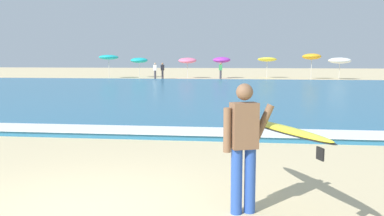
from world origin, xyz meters
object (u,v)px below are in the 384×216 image
object	(u,v)px
beachgoer_near_row_right	(155,70)
beach_umbrella_2	(187,60)
beach_umbrella_4	(267,59)
beach_umbrella_5	(312,57)
beach_umbrella_3	(222,60)
beachgoer_near_row_mid	(221,70)
surfer_with_board	(260,136)
beachgoer_near_row_left	(163,70)
beach_umbrella_1	(139,60)
beach_umbrella_0	(109,57)
beach_umbrella_6	(340,61)

from	to	relation	value
beachgoer_near_row_right	beach_umbrella_2	bearing A→B (deg)	39.52
beach_umbrella_4	beach_umbrella_5	size ratio (longest dim) A/B	0.87
beach_umbrella_2	beach_umbrella_4	distance (m)	8.10
beach_umbrella_3	beachgoer_near_row_mid	distance (m)	1.51
surfer_with_board	beach_umbrella_4	bearing A→B (deg)	87.06
beach_umbrella_4	beach_umbrella_5	distance (m)	4.50
beachgoer_near_row_left	beachgoer_near_row_mid	xyz separation A→B (m)	(5.61, 0.99, 0.00)
beach_umbrella_1	beach_umbrella_3	size ratio (longest dim) A/B	0.96
beach_umbrella_3	beachgoer_near_row_right	bearing A→B (deg)	-156.26
beach_umbrella_1	beach_umbrella_3	xyz separation A→B (m)	(8.69, -0.73, 0.05)
beachgoer_near_row_left	beachgoer_near_row_mid	world-z (taller)	same
beach_umbrella_4	beachgoer_near_row_mid	size ratio (longest dim) A/B	1.38
beach_umbrella_3	beachgoer_near_row_mid	xyz separation A→B (m)	(-0.03, -1.14, -1.00)
beach_umbrella_2	beach_umbrella_0	bearing A→B (deg)	-173.76
surfer_with_board	beach_umbrella_3	bearing A→B (deg)	94.01
surfer_with_board	beach_umbrella_2	bearing A→B (deg)	99.31
beach_umbrella_2	beachgoer_near_row_left	distance (m)	2.96
surfer_with_board	beach_umbrella_6	bearing A→B (deg)	76.52
surfer_with_board	beachgoer_near_row_left	bearing A→B (deg)	103.24
beachgoer_near_row_left	beachgoer_near_row_mid	size ratio (longest dim) A/B	1.00
beach_umbrella_6	beach_umbrella_0	bearing A→B (deg)	179.98
beach_umbrella_0	beach_umbrella_4	distance (m)	16.05
surfer_with_board	beach_umbrella_0	xyz separation A→B (m)	(-13.93, 35.89, 1.08)
beach_umbrella_2	beach_umbrella_4	xyz separation A→B (m)	(7.98, 1.37, 0.10)
beach_umbrella_4	beachgoer_near_row_mid	world-z (taller)	beach_umbrella_4
beach_umbrella_4	beach_umbrella_5	xyz separation A→B (m)	(4.12, -1.79, 0.28)
beach_umbrella_0	beach_umbrella_2	distance (m)	7.96
beach_umbrella_2	beach_umbrella_6	world-z (taller)	beach_umbrella_2
beach_umbrella_1	beachgoer_near_row_right	size ratio (longest dim) A/B	1.32
surfer_with_board	beach_umbrella_3	world-z (taller)	beach_umbrella_3
beachgoer_near_row_mid	beach_umbrella_1	bearing A→B (deg)	167.84
beachgoer_near_row_left	surfer_with_board	bearing A→B (deg)	-76.76
beach_umbrella_2	beachgoer_near_row_left	bearing A→B (deg)	-142.35
beach_umbrella_2	beachgoer_near_row_right	world-z (taller)	beach_umbrella_2
beach_umbrella_4	beach_umbrella_2	bearing A→B (deg)	-170.27
beach_umbrella_3	beachgoer_near_row_left	world-z (taller)	beach_umbrella_3
surfer_with_board	beachgoer_near_row_left	size ratio (longest dim) A/B	1.68
surfer_with_board	beach_umbrella_1	size ratio (longest dim) A/B	1.27
beach_umbrella_6	beachgoer_near_row_left	size ratio (longest dim) A/B	1.33
beach_umbrella_1	beach_umbrella_5	world-z (taller)	beach_umbrella_5
surfer_with_board	beach_umbrella_0	bearing A→B (deg)	111.21
beach_umbrella_6	beachgoer_near_row_right	size ratio (longest dim) A/B	1.33
beachgoer_near_row_mid	beach_umbrella_6	bearing A→B (deg)	-0.77
beach_umbrella_4	beachgoer_near_row_left	size ratio (longest dim) A/B	1.38
beachgoer_near_row_left	beach_umbrella_6	bearing A→B (deg)	2.86
beach_umbrella_1	beach_umbrella_3	bearing A→B (deg)	-4.79
beach_umbrella_6	beachgoer_near_row_right	xyz separation A→B (m)	(-17.45, -1.46, -0.95)
beach_umbrella_1	beachgoer_near_row_left	xyz separation A→B (m)	(3.05, -2.86, -0.95)
beachgoer_near_row_left	beachgoer_near_row_right	bearing A→B (deg)	-134.45
beach_umbrella_5	surfer_with_board	bearing A→B (deg)	-99.50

